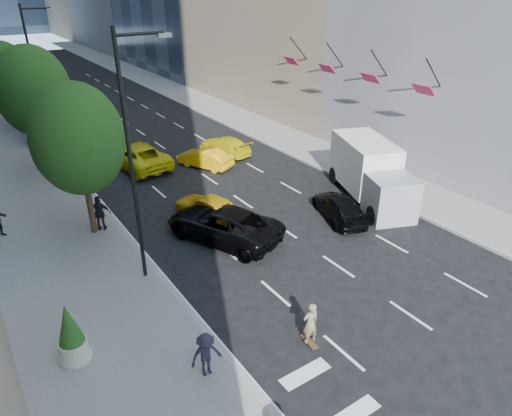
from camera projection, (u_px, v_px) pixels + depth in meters
ground at (321, 274)px, 19.95m from camera, size 160.00×160.00×0.00m
sidewalk_right at (202, 102)px, 47.12m from camera, size 4.00×120.00×0.15m
lamp_near at (134, 149)px, 17.15m from camera, size 2.13×0.22×10.00m
lamp_far at (37, 74)px, 30.48m from camera, size 2.13×0.22×10.00m
tree_near at (78, 140)px, 20.79m from camera, size 4.20×4.20×7.46m
tree_mid at (34, 92)px, 28.05m from camera, size 4.50×4.50×7.99m
tree_far at (5, 71)px, 37.99m from camera, size 3.90×3.90×6.92m
traffic_signal at (3, 62)px, 44.49m from camera, size 2.48×0.53×5.20m
facade_flags at (349, 70)px, 29.87m from camera, size 1.85×13.30×2.05m
skateboarder at (310, 326)px, 15.77m from camera, size 0.64×0.46×1.64m
black_sedan_lincoln at (224, 224)px, 22.29m from camera, size 4.83×6.54×1.65m
black_sedan_mercedes at (339, 208)px, 24.28m from camera, size 3.16×4.73×1.27m
taxi_a at (209, 207)px, 24.19m from camera, size 2.76×4.43×1.41m
taxi_b at (205, 158)px, 30.92m from camera, size 2.90×4.13×1.29m
taxi_c at (138, 156)px, 30.86m from camera, size 3.25×6.13×1.64m
taxi_d at (225, 146)px, 33.24m from camera, size 2.65×4.70×1.28m
city_bus at (45, 103)px, 39.67m from camera, size 5.51×13.85×3.76m
box_truck at (371, 172)px, 26.02m from camera, size 4.79×7.26×3.28m
pedestrian_b at (100, 213)px, 22.74m from camera, size 1.17×0.93×1.85m
pedestrian_c at (206, 355)px, 14.37m from camera, size 1.09×0.70×1.59m
planter_shrub at (71, 334)px, 14.83m from camera, size 0.93×0.93×2.23m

